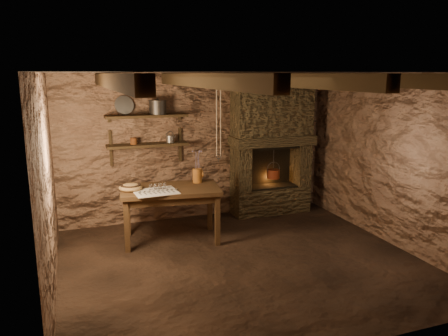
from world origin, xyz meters
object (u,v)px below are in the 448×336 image
object	(u,v)px
work_table	(171,212)
iron_stockpot	(158,108)
stoneware_jug	(197,169)
wooden_bowl	(131,188)
red_pot	(273,173)

from	to	relation	value
work_table	iron_stockpot	bearing A→B (deg)	97.73
stoneware_jug	wooden_bowl	distance (m)	1.03
wooden_bowl	iron_stockpot	bearing A→B (deg)	52.56
stoneware_jug	iron_stockpot	world-z (taller)	iron_stockpot
work_table	stoneware_jug	xyz separation A→B (m)	(0.45, 0.16, 0.58)
stoneware_jug	iron_stockpot	bearing A→B (deg)	136.05
stoneware_jug	red_pot	size ratio (longest dim) A/B	0.91
work_table	red_pot	distance (m)	2.09
iron_stockpot	red_pot	world-z (taller)	iron_stockpot
stoneware_jug	wooden_bowl	size ratio (longest dim) A/B	1.51
stoneware_jug	red_pot	xyz separation A→B (m)	(1.50, 0.50, -0.30)
work_table	wooden_bowl	xyz separation A→B (m)	(-0.55, 0.05, 0.40)
work_table	iron_stockpot	size ratio (longest dim) A/B	5.64
iron_stockpot	red_pot	xyz separation A→B (m)	(1.95, -0.12, -1.16)
stoneware_jug	wooden_bowl	bearing A→B (deg)	-163.02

